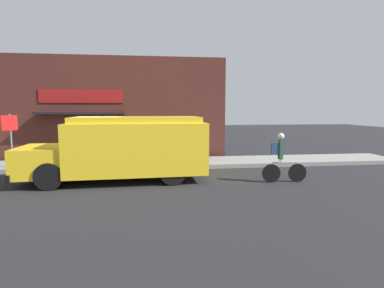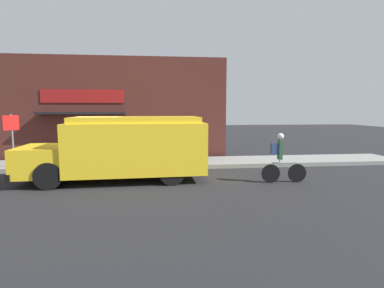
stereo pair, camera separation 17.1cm
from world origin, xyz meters
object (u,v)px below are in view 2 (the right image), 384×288
Objects in this scene: school_bus at (124,147)px; trash_bin at (47,153)px; cyclist at (281,158)px; stop_sign_post at (12,132)px.

school_bus is 7.73× the size of trash_bin.
trash_bin is at bearing 157.81° from cyclist.
stop_sign_post is (-4.67, 2.03, 0.45)m from school_bus.
cyclist is at bearing -24.60° from trash_bin.
trash_bin is at bearing 51.55° from stop_sign_post.
cyclist is 0.80× the size of stop_sign_post.
school_bus reaches higher than trash_bin.
stop_sign_post is 1.79m from trash_bin.
school_bus is 5.11m from stop_sign_post.
cyclist is at bearing -16.81° from stop_sign_post.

